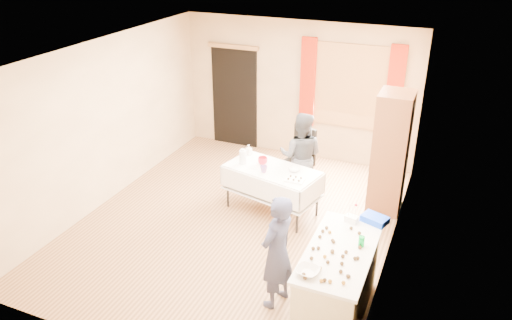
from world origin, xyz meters
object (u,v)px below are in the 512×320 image
at_px(girl, 277,252).
at_px(woman, 301,156).
at_px(party_table, 272,186).
at_px(cabinet, 390,153).
at_px(chair, 297,172).
at_px(counter, 337,283).

bearing_deg(girl, woman, -152.25).
relative_size(party_table, woman, 1.07).
height_order(cabinet, woman, cabinet).
xyz_separation_m(chair, girl, (0.68, -2.79, 0.39)).
bearing_deg(party_table, girl, -54.37).
xyz_separation_m(counter, girl, (-0.71, -0.06, 0.27)).
relative_size(party_table, girl, 1.10).
height_order(chair, girl, girl).
distance_m(counter, party_table, 2.42).
bearing_deg(woman, girl, 95.23).
xyz_separation_m(party_table, chair, (0.13, 0.85, -0.12)).
bearing_deg(party_table, cabinet, 39.40).
distance_m(cabinet, counter, 2.73).
distance_m(cabinet, chair, 1.62).
distance_m(party_table, girl, 2.12).
height_order(cabinet, chair, cabinet).
height_order(cabinet, girl, cabinet).
xyz_separation_m(chair, woman, (0.12, -0.22, 0.41)).
bearing_deg(girl, chair, -150.78).
bearing_deg(counter, cabinet, 87.87).
height_order(party_table, chair, chair).
distance_m(cabinet, girl, 2.87).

